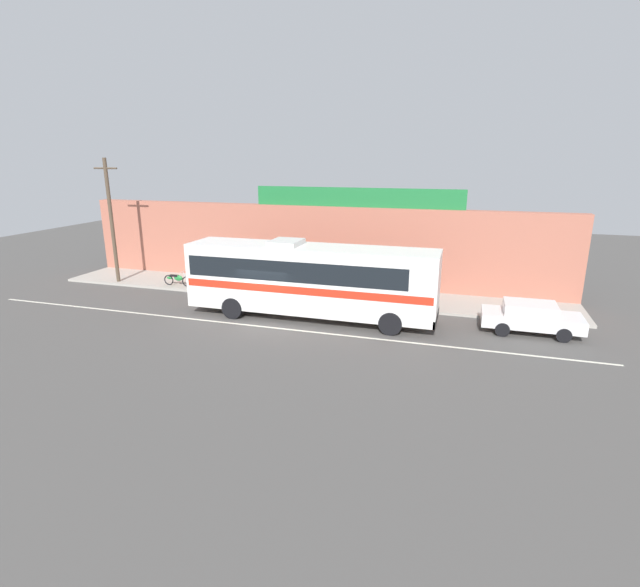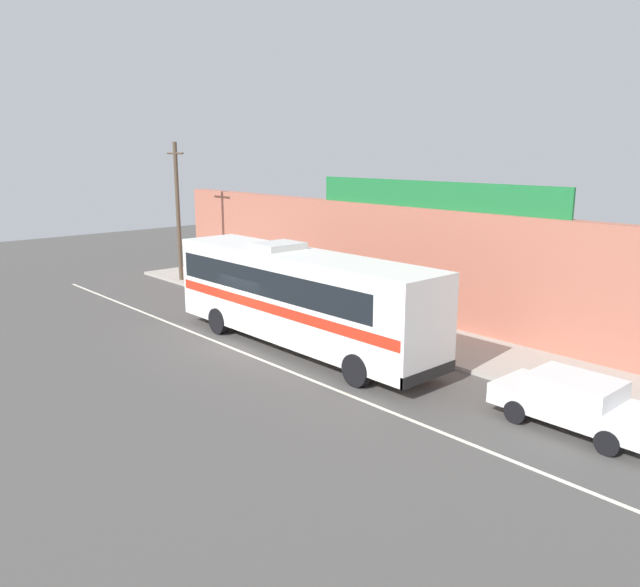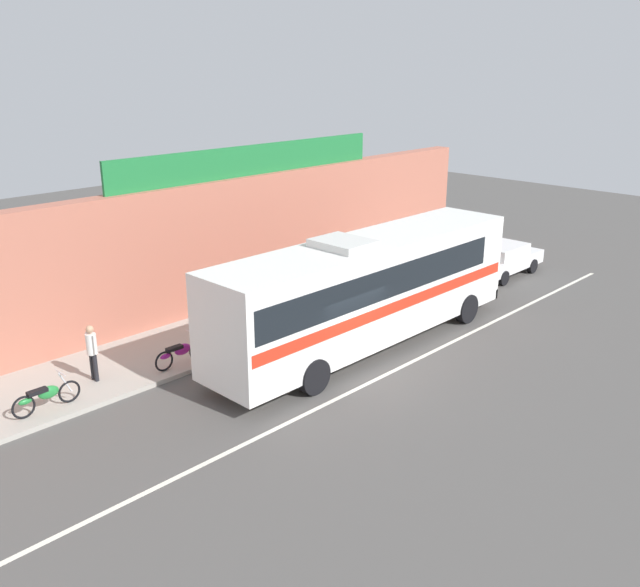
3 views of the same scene
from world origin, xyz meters
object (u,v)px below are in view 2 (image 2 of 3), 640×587
at_px(motorcycle_green, 272,297).
at_px(intercity_bus, 298,293).
at_px(parked_car, 576,401).
at_px(motorcycle_black, 225,283).
at_px(pedestrian_far_left, 345,297).
at_px(pedestrian_far_right, 258,276).
at_px(utility_pole, 178,210).

bearing_deg(motorcycle_green, intercity_bus, -28.50).
bearing_deg(parked_car, motorcycle_black, 174.05).
distance_m(parked_car, pedestrian_far_left, 12.01).
bearing_deg(pedestrian_far_left, intercity_bus, -68.52).
relative_size(parked_car, motorcycle_black, 2.28).
distance_m(motorcycle_black, pedestrian_far_right, 2.02).
relative_size(utility_pole, motorcycle_black, 4.00).
bearing_deg(intercity_bus, parked_car, 5.46).
bearing_deg(pedestrian_far_left, motorcycle_black, -173.09).
height_order(pedestrian_far_right, pedestrian_far_left, pedestrian_far_right).
bearing_deg(intercity_bus, pedestrian_far_right, 153.49).
bearing_deg(parked_car, utility_pole, 175.42).
distance_m(parked_car, motorcycle_black, 19.49).
height_order(motorcycle_black, pedestrian_far_right, pedestrian_far_right).
bearing_deg(motorcycle_green, parked_car, -6.94).
xyz_separation_m(motorcycle_green, pedestrian_far_right, (-2.30, 0.92, 0.55)).
relative_size(intercity_bus, pedestrian_far_left, 7.53).
height_order(utility_pole, pedestrian_far_right, utility_pole).
height_order(motorcycle_green, pedestrian_far_right, pedestrian_far_right).
relative_size(pedestrian_far_right, pedestrian_far_left, 1.05).
height_order(parked_car, motorcycle_black, parked_car).
bearing_deg(intercity_bus, utility_pole, 168.02).
bearing_deg(utility_pole, intercity_bus, -11.98).
bearing_deg(motorcycle_black, pedestrian_far_right, 23.09).
distance_m(intercity_bus, utility_pole, 13.85).
bearing_deg(motorcycle_green, utility_pole, 179.84).
height_order(utility_pole, motorcycle_green, utility_pole).
height_order(intercity_bus, utility_pole, utility_pole).
height_order(utility_pole, motorcycle_black, utility_pole).
bearing_deg(utility_pole, motorcycle_green, -0.16).
height_order(utility_pole, pedestrian_far_left, utility_pole).
distance_m(utility_pole, pedestrian_far_right, 6.63).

